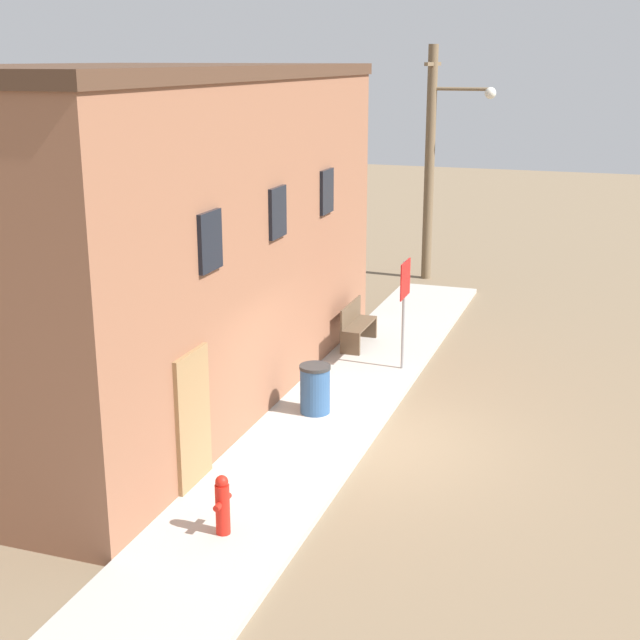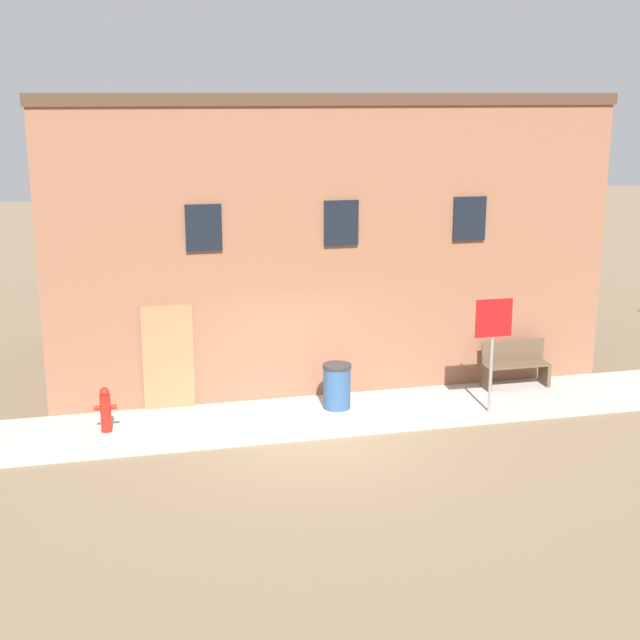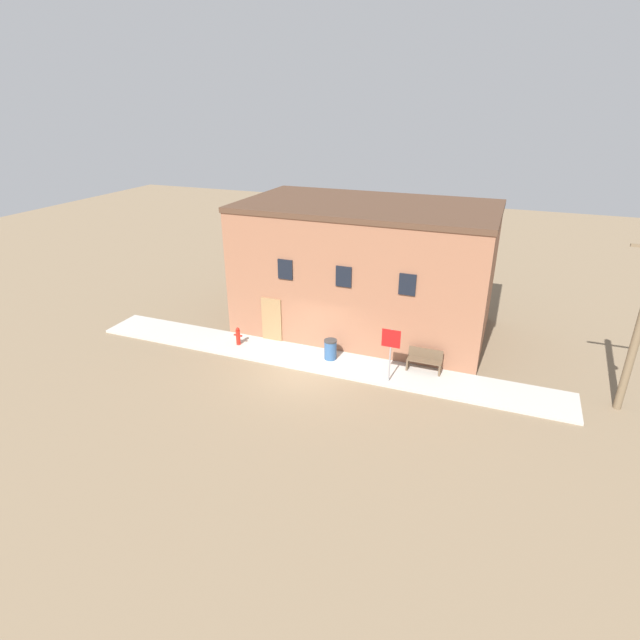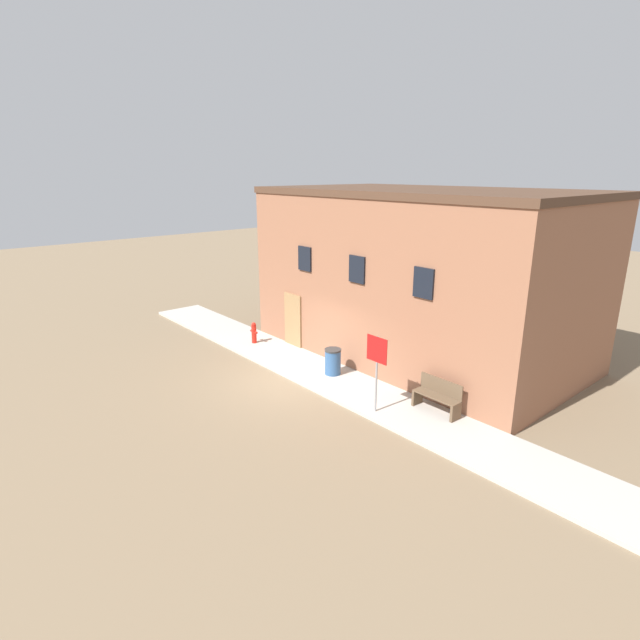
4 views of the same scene
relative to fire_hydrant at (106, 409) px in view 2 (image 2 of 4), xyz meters
name	(u,v)px [view 2 (image 2 of 4)]	position (x,y,z in m)	size (l,w,h in m)	color
ground_plane	(318,440)	(3.78, -1.05, -0.54)	(80.00, 80.00, 0.00)	#7A664C
sidewalk	(306,417)	(3.78, 0.01, -0.49)	(21.38, 2.12, 0.11)	#B2ADA3
brick_building	(305,228)	(4.75, 4.37, 2.56)	(11.80, 6.73, 6.20)	#8E5B42
fire_hydrant	(106,409)	(0.00, 0.00, 0.00)	(0.42, 0.20, 0.86)	red
stop_sign	(493,333)	(7.33, -0.69, 1.19)	(0.75, 0.06, 2.28)	gray
bench	(515,365)	(8.50, 0.68, 0.04)	(1.43, 0.44, 0.98)	brown
trash_bin	(337,386)	(4.47, 0.24, 0.02)	(0.57, 0.57, 0.90)	#2D517F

